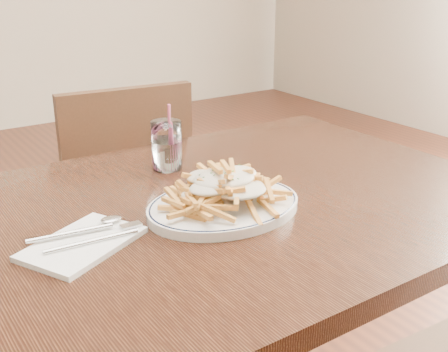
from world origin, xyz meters
TOP-DOWN VIEW (x-y plane):
  - table at (0.00, 0.00)m, footprint 1.20×0.80m
  - chair_far at (0.12, 0.71)m, footprint 0.43×0.43m
  - fries_plate at (0.00, -0.05)m, footprint 0.31×0.27m
  - loaded_fries at (0.00, -0.05)m, footprint 0.24×0.20m
  - napkin at (-0.27, -0.03)m, footprint 0.22×0.19m
  - cutlery at (-0.27, -0.03)m, footprint 0.20×0.08m
  - water_glass at (0.03, 0.22)m, footprint 0.07×0.07m

SIDE VIEW (x-z plane):
  - chair_far at x=0.12m, z-range 0.06..0.91m
  - table at x=0.00m, z-range 0.30..1.05m
  - napkin at x=-0.27m, z-range 0.75..0.76m
  - fries_plate at x=0.00m, z-range 0.75..0.77m
  - cutlery at x=-0.27m, z-range 0.76..0.77m
  - water_glass at x=0.03m, z-range 0.72..0.87m
  - loaded_fries at x=0.00m, z-range 0.77..0.84m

